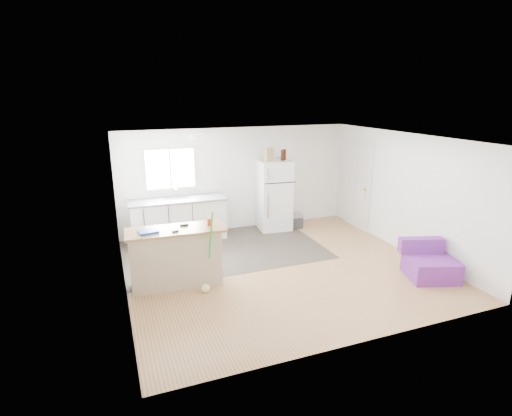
# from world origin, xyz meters

# --- Properties ---
(room) EXTENTS (5.51, 5.01, 2.41)m
(room) POSITION_xyz_m (0.00, 0.00, 1.20)
(room) COLOR olive
(room) RESTS_ON ground
(vinyl_zone) EXTENTS (4.05, 2.50, 0.00)m
(vinyl_zone) POSITION_xyz_m (-0.73, 1.25, 0.00)
(vinyl_zone) COLOR #302924
(vinyl_zone) RESTS_ON floor
(window) EXTENTS (1.18, 0.06, 0.98)m
(window) POSITION_xyz_m (-1.55, 2.49, 1.55)
(window) COLOR white
(window) RESTS_ON back_wall
(interior_door) EXTENTS (0.11, 0.92, 2.10)m
(interior_door) POSITION_xyz_m (2.72, 1.55, 1.02)
(interior_door) COLOR white
(interior_door) RESTS_ON right_wall
(ceiling_fixture) EXTENTS (0.30, 0.30, 0.07)m
(ceiling_fixture) POSITION_xyz_m (-1.20, 1.20, 2.36)
(ceiling_fixture) COLOR white
(ceiling_fixture) RESTS_ON ceiling
(kitchen_cabinets) EXTENTS (2.10, 0.70, 1.21)m
(kitchen_cabinets) POSITION_xyz_m (-1.48, 2.18, 0.47)
(kitchen_cabinets) COLOR white
(kitchen_cabinets) RESTS_ON floor
(peninsula) EXTENTS (1.65, 0.71, 1.00)m
(peninsula) POSITION_xyz_m (-1.92, 0.03, 0.50)
(peninsula) COLOR tan
(peninsula) RESTS_ON floor
(refrigerator) EXTENTS (0.78, 0.75, 1.65)m
(refrigerator) POSITION_xyz_m (0.79, 2.14, 0.83)
(refrigerator) COLOR white
(refrigerator) RESTS_ON floor
(cooler) EXTENTS (0.47, 0.35, 0.33)m
(cooler) POSITION_xyz_m (1.25, 2.02, 0.17)
(cooler) COLOR #2E2E31
(cooler) RESTS_ON floor
(purple_seat) EXTENTS (0.98, 0.97, 0.65)m
(purple_seat) POSITION_xyz_m (2.31, -1.27, 0.24)
(purple_seat) COLOR #7B2D93
(purple_seat) RESTS_ON floor
(cleaner_jug) EXTENTS (0.16, 0.12, 0.35)m
(cleaner_jug) POSITION_xyz_m (-1.33, -0.18, 0.15)
(cleaner_jug) COLOR white
(cleaner_jug) RESTS_ON floor
(mop) EXTENTS (0.24, 0.39, 1.38)m
(mop) POSITION_xyz_m (-1.50, -0.39, 0.23)
(mop) COLOR green
(mop) RESTS_ON floor
(red_cup) EXTENTS (0.09, 0.09, 0.12)m
(red_cup) POSITION_xyz_m (-1.32, 0.02, 1.06)
(red_cup) COLOR red
(red_cup) RESTS_ON peninsula
(blue_tray) EXTENTS (0.33, 0.27, 0.04)m
(blue_tray) POSITION_xyz_m (-2.34, -0.01, 1.01)
(blue_tray) COLOR #1343BA
(blue_tray) RESTS_ON peninsula
(tool_a) EXTENTS (0.14, 0.05, 0.03)m
(tool_a) POSITION_xyz_m (-1.73, 0.14, 1.01)
(tool_a) COLOR black
(tool_a) RESTS_ON peninsula
(tool_b) EXTENTS (0.11, 0.06, 0.03)m
(tool_b) POSITION_xyz_m (-1.93, -0.12, 1.01)
(tool_b) COLOR black
(tool_b) RESTS_ON peninsula
(cardboard_box) EXTENTS (0.22, 0.14, 0.30)m
(cardboard_box) POSITION_xyz_m (0.62, 2.06, 1.80)
(cardboard_box) COLOR tan
(cardboard_box) RESTS_ON refrigerator
(bottle_left) EXTENTS (0.09, 0.09, 0.25)m
(bottle_left) POSITION_xyz_m (0.94, 2.05, 1.78)
(bottle_left) COLOR #341609
(bottle_left) RESTS_ON refrigerator
(bottle_right) EXTENTS (0.08, 0.08, 0.25)m
(bottle_right) POSITION_xyz_m (1.02, 2.09, 1.78)
(bottle_right) COLOR #341609
(bottle_right) RESTS_ON refrigerator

